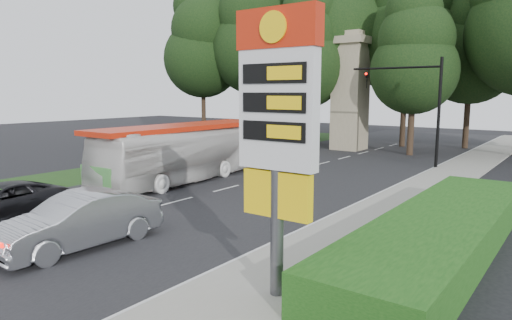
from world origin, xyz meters
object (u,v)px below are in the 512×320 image
Objects in this scene: gas_station_pylon at (278,116)px; streetlight_signs at (248,99)px; transit_bus at (183,153)px; monument at (350,91)px; sedan_silver at (79,221)px; suv_charcoal at (0,202)px; traffic_signal_mast at (419,97)px.

gas_station_pylon is 0.86× the size of streetlight_signs.
gas_station_pylon is 0.60× the size of transit_bus.
streetlight_signs is 0.70× the size of transit_bus.
gas_station_pylon is 0.68× the size of monument.
streetlight_signs is 11.84m from transit_bus.
sedan_silver is at bearing -66.46° from streetlight_signs.
streetlight_signs is at bearing 115.65° from sedan_silver.
transit_bus is 11.20m from sedan_silver.
monument reaches higher than gas_station_pylon.
suv_charcoal is at bearing -178.12° from sedan_silver.
suv_charcoal is (-5.45, 0.02, -0.17)m from sedan_silver.
traffic_signal_mast reaches higher than suv_charcoal.
streetlight_signs is at bearing -171.08° from traffic_signal_mast.
suv_charcoal is at bearing -176.91° from gas_station_pylon.
sedan_silver is (4.04, -28.71, -4.22)m from monument.
streetlight_signs is at bearing 104.92° from transit_bus.
traffic_signal_mast is 1.40× the size of suv_charcoal.
gas_station_pylon is 13.17m from suv_charcoal.
streetlight_signs is at bearing 96.92° from suv_charcoal.
gas_station_pylon is 30.17m from monument.
streetlight_signs is 1.49× the size of sedan_silver.
traffic_signal_mast is 24.76m from suv_charcoal.
transit_bus is at bearing -93.77° from monument.
streetlight_signs reaches higher than traffic_signal_mast.
transit_bus is at bearing 143.69° from gas_station_pylon.
monument is 29.30m from sedan_silver.
suv_charcoal is (-12.61, -0.68, -3.74)m from gas_station_pylon.
gas_station_pylon reaches higher than sedan_silver.
monument is at bearing 58.03° from streetlight_signs.
monument is at bearing 82.14° from transit_bus.
transit_bus is 2.24× the size of suv_charcoal.
monument is at bearing 111.80° from gas_station_pylon.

